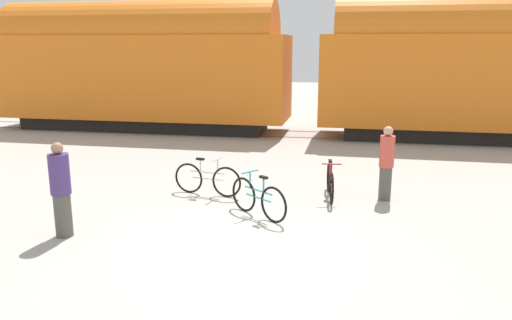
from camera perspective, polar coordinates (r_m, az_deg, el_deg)
ground_plane at (r=9.18m, az=-2.22°, el=-9.91°), size 80.00×80.00×0.00m
freight_train at (r=20.08m, az=5.56°, el=10.81°), size 26.15×2.93×5.33m
rail_near at (r=19.68m, az=5.18°, el=2.57°), size 38.15×0.07×0.01m
rail_far at (r=21.08m, az=5.59°, el=3.27°), size 38.15×0.07×0.01m
bicycle_maroon at (r=12.01m, az=8.47°, el=-2.51°), size 0.46×1.70×0.91m
bicycle_teal at (r=10.58m, az=0.25°, el=-4.42°), size 1.39×1.09×0.95m
bicycle_silver at (r=12.14m, az=-5.58°, el=-2.20°), size 1.76×0.46×0.94m
person_in_purple at (r=10.07m, az=-21.40°, el=-3.23°), size 0.38×0.38×1.83m
person_in_red at (r=11.98m, az=14.67°, el=-0.37°), size 0.34×0.34×1.76m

